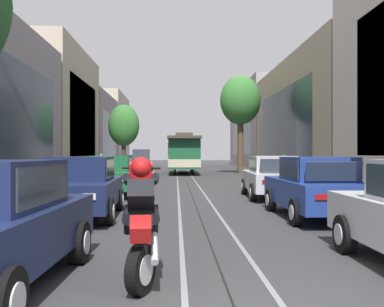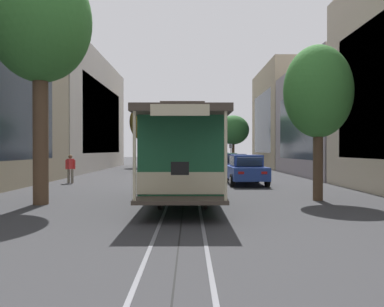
{
  "view_description": "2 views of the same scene",
  "coord_description": "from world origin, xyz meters",
  "px_view_note": "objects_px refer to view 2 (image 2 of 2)",
  "views": [
    {
      "loc": [
        -0.63,
        -3.18,
        1.66
      ],
      "look_at": [
        0.52,
        28.42,
        1.68
      ],
      "focal_mm": 41.18,
      "sensor_mm": 36.0,
      "label": 1
    },
    {
      "loc": [
        -0.22,
        47.76,
        1.85
      ],
      "look_at": [
        -0.42,
        11.61,
        1.53
      ],
      "focal_mm": 38.03,
      "sensor_mm": 36.0,
      "label": 2
    }
  ],
  "objects_px": {
    "street_tree_kerb_left_near": "(233,130)",
    "fire_hydrant": "(231,163)",
    "pedestrian_on_left_pavement": "(70,167)",
    "parked_car_navy_fourth_left": "(234,166)",
    "parked_car_blue_fifth_left": "(246,170)",
    "parked_car_blue_second_right": "(157,161)",
    "parked_car_navy_near_left": "(215,159)",
    "street_tree_kerb_right_near": "(143,122)",
    "street_tree_kerb_right_second": "(40,24)",
    "motorcycle_with_rider": "(197,158)",
    "parked_car_green_mid_left": "(226,163)",
    "parked_car_white_near_right": "(160,159)",
    "cable_car_trolley": "(184,155)",
    "street_tree_kerb_left_second": "(318,93)",
    "street_sign_post": "(231,152)",
    "parked_car_navy_second_left": "(220,161)",
    "parked_car_white_mid_right": "(152,162)"
  },
  "relations": [
    {
      "from": "parked_car_blue_second_right",
      "to": "motorcycle_with_rider",
      "type": "bearing_deg",
      "value": -126.1
    },
    {
      "from": "parked_car_navy_fourth_left",
      "to": "parked_car_white_near_right",
      "type": "height_order",
      "value": "same"
    },
    {
      "from": "parked_car_green_mid_left",
      "to": "cable_car_trolley",
      "type": "xyz_separation_m",
      "value": [
        3.22,
        18.68,
        0.86
      ]
    },
    {
      "from": "parked_car_navy_fourth_left",
      "to": "parked_car_blue_fifth_left",
      "type": "height_order",
      "value": "same"
    },
    {
      "from": "pedestrian_on_left_pavement",
      "to": "parked_car_blue_fifth_left",
      "type": "bearing_deg",
      "value": 174.39
    },
    {
      "from": "parked_car_blue_second_right",
      "to": "parked_car_navy_near_left",
      "type": "bearing_deg",
      "value": -135.9
    },
    {
      "from": "parked_car_navy_second_left",
      "to": "street_tree_kerb_right_near",
      "type": "xyz_separation_m",
      "value": [
        7.87,
        -3.53,
        3.97
      ]
    },
    {
      "from": "street_tree_kerb_right_near",
      "to": "motorcycle_with_rider",
      "type": "relative_size",
      "value": 3.59
    },
    {
      "from": "parked_car_navy_second_left",
      "to": "street_tree_kerb_right_second",
      "type": "relative_size",
      "value": 0.53
    },
    {
      "from": "parked_car_navy_second_left",
      "to": "parked_car_white_near_right",
      "type": "xyz_separation_m",
      "value": [
        6.16,
        -5.74,
        0.0
      ]
    },
    {
      "from": "cable_car_trolley",
      "to": "street_tree_kerb_right_near",
      "type": "bearing_deg",
      "value": -80.43
    },
    {
      "from": "parked_car_green_mid_left",
      "to": "parked_car_blue_fifth_left",
      "type": "relative_size",
      "value": 1.0
    },
    {
      "from": "street_tree_kerb_right_near",
      "to": "fire_hydrant",
      "type": "height_order",
      "value": "street_tree_kerb_right_near"
    },
    {
      "from": "parked_car_navy_fourth_left",
      "to": "parked_car_white_mid_right",
      "type": "xyz_separation_m",
      "value": [
        6.11,
        -7.65,
        0.0
      ]
    },
    {
      "from": "parked_car_blue_fifth_left",
      "to": "parked_car_navy_second_left",
      "type": "bearing_deg",
      "value": -89.78
    },
    {
      "from": "parked_car_green_mid_left",
      "to": "pedestrian_on_left_pavement",
      "type": "height_order",
      "value": "pedestrian_on_left_pavement"
    },
    {
      "from": "pedestrian_on_left_pavement",
      "to": "fire_hydrant",
      "type": "height_order",
      "value": "pedestrian_on_left_pavement"
    },
    {
      "from": "motorcycle_with_rider",
      "to": "pedestrian_on_left_pavement",
      "type": "distance_m",
      "value": 23.98
    },
    {
      "from": "parked_car_blue_fifth_left",
      "to": "street_tree_kerb_right_near",
      "type": "distance_m",
      "value": 23.12
    },
    {
      "from": "street_sign_post",
      "to": "parked_car_white_mid_right",
      "type": "bearing_deg",
      "value": 50.33
    },
    {
      "from": "parked_car_blue_second_right",
      "to": "street_tree_kerb_right_second",
      "type": "relative_size",
      "value": 0.53
    },
    {
      "from": "parked_car_navy_second_left",
      "to": "parked_car_navy_fourth_left",
      "type": "relative_size",
      "value": 1.0
    },
    {
      "from": "parked_car_navy_second_left",
      "to": "street_tree_kerb_left_second",
      "type": "bearing_deg",
      "value": 94.17
    },
    {
      "from": "parked_car_blue_second_right",
      "to": "street_tree_kerb_left_second",
      "type": "xyz_separation_m",
      "value": [
        -7.9,
        24.86,
        3.14
      ]
    },
    {
      "from": "parked_car_green_mid_left",
      "to": "street_tree_kerb_left_near",
      "type": "xyz_separation_m",
      "value": [
        -1.72,
        -10.83,
        3.2
      ]
    },
    {
      "from": "street_tree_kerb_left_near",
      "to": "parked_car_white_mid_right",
      "type": "bearing_deg",
      "value": 50.54
    },
    {
      "from": "parked_car_white_mid_right",
      "to": "fire_hydrant",
      "type": "bearing_deg",
      "value": -127.63
    },
    {
      "from": "street_tree_kerb_right_near",
      "to": "parked_car_white_near_right",
      "type": "bearing_deg",
      "value": -127.8
    },
    {
      "from": "street_tree_kerb_right_second",
      "to": "street_sign_post",
      "type": "xyz_separation_m",
      "value": [
        -9.47,
        -29.94,
        -4.51
      ]
    },
    {
      "from": "pedestrian_on_left_pavement",
      "to": "fire_hydrant",
      "type": "relative_size",
      "value": 1.89
    },
    {
      "from": "parked_car_blue_second_right",
      "to": "fire_hydrant",
      "type": "bearing_deg",
      "value": -147.85
    },
    {
      "from": "street_tree_kerb_right_second",
      "to": "pedestrian_on_left_pavement",
      "type": "xyz_separation_m",
      "value": [
        1.55,
        -8.69,
        -5.22
      ]
    },
    {
      "from": "street_tree_kerb_right_near",
      "to": "pedestrian_on_left_pavement",
      "type": "height_order",
      "value": "street_tree_kerb_right_near"
    },
    {
      "from": "street_tree_kerb_right_near",
      "to": "pedestrian_on_left_pavement",
      "type": "distance_m",
      "value": 20.83
    },
    {
      "from": "parked_car_blue_second_right",
      "to": "parked_car_navy_fourth_left",
      "type": "bearing_deg",
      "value": 115.66
    },
    {
      "from": "parked_car_blue_fifth_left",
      "to": "street_tree_kerb_left_second",
      "type": "distance_m",
      "value": 7.62
    },
    {
      "from": "parked_car_navy_near_left",
      "to": "street_tree_kerb_left_near",
      "type": "xyz_separation_m",
      "value": [
        -1.93,
        1.32,
        3.2
      ]
    },
    {
      "from": "parked_car_white_near_right",
      "to": "fire_hydrant",
      "type": "bearing_deg",
      "value": 175.72
    },
    {
      "from": "street_tree_kerb_left_second",
      "to": "street_tree_kerb_right_second",
      "type": "distance_m",
      "value": 10.04
    },
    {
      "from": "cable_car_trolley",
      "to": "parked_car_white_near_right",
      "type": "bearing_deg",
      "value": -84.28
    },
    {
      "from": "fire_hydrant",
      "to": "motorcycle_with_rider",
      "type": "bearing_deg",
      "value": -11.8
    },
    {
      "from": "street_tree_kerb_right_second",
      "to": "parked_car_blue_second_right",
      "type": "bearing_deg",
      "value": -94.07
    },
    {
      "from": "street_tree_kerb_left_near",
      "to": "cable_car_trolley",
      "type": "bearing_deg",
      "value": 80.51
    },
    {
      "from": "pedestrian_on_left_pavement",
      "to": "street_sign_post",
      "type": "relative_size",
      "value": 0.62
    },
    {
      "from": "pedestrian_on_left_pavement",
      "to": "fire_hydrant",
      "type": "xyz_separation_m",
      "value": [
        -11.08,
        -22.03,
        -0.47
      ]
    },
    {
      "from": "street_tree_kerb_left_near",
      "to": "parked_car_white_near_right",
      "type": "bearing_deg",
      "value": -6.56
    },
    {
      "from": "street_tree_kerb_left_near",
      "to": "fire_hydrant",
      "type": "distance_m",
      "value": 3.6
    },
    {
      "from": "parked_car_navy_fourth_left",
      "to": "street_sign_post",
      "type": "bearing_deg",
      "value": -95.08
    },
    {
      "from": "motorcycle_with_rider",
      "to": "fire_hydrant",
      "type": "relative_size",
      "value": 2.24
    },
    {
      "from": "parked_car_green_mid_left",
      "to": "parked_car_white_near_right",
      "type": "bearing_deg",
      "value": -61.94
    }
  ]
}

